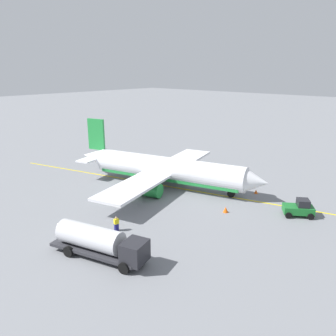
% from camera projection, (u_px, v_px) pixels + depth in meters
% --- Properties ---
extents(ground_plane, '(400.00, 400.00, 0.00)m').
position_uv_depth(ground_plane, '(168.00, 186.00, 53.20)').
color(ground_plane, slate).
extents(airplane, '(31.62, 29.84, 9.69)m').
position_uv_depth(airplane, '(165.00, 170.00, 52.67)').
color(airplane, white).
rests_on(airplane, ground).
extents(fuel_tanker, '(10.57, 5.12, 3.15)m').
position_uv_depth(fuel_tanker, '(99.00, 241.00, 32.74)').
color(fuel_tanker, '#2D2D33').
rests_on(fuel_tanker, ground).
extents(pushback_tug, '(4.10, 3.80, 2.20)m').
position_uv_depth(pushback_tug, '(299.00, 208.00, 42.33)').
color(pushback_tug, '#196B28').
rests_on(pushback_tug, ground).
extents(refueling_worker, '(0.44, 0.57, 1.71)m').
position_uv_depth(refueling_worker, '(116.00, 224.00, 38.47)').
color(refueling_worker, navy).
rests_on(refueling_worker, ground).
extents(safety_cone_nose, '(0.53, 0.53, 0.58)m').
position_uv_depth(safety_cone_nose, '(256.00, 192.00, 50.14)').
color(safety_cone_nose, '#F2590F').
rests_on(safety_cone_nose, ground).
extents(safety_cone_wingtip, '(0.67, 0.67, 0.74)m').
position_uv_depth(safety_cone_wingtip, '(226.00, 210.00, 43.52)').
color(safety_cone_wingtip, '#F2590F').
rests_on(safety_cone_wingtip, ground).
extents(taxi_line_marking, '(58.54, 15.85, 0.01)m').
position_uv_depth(taxi_line_marking, '(168.00, 186.00, 53.20)').
color(taxi_line_marking, yellow).
rests_on(taxi_line_marking, ground).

